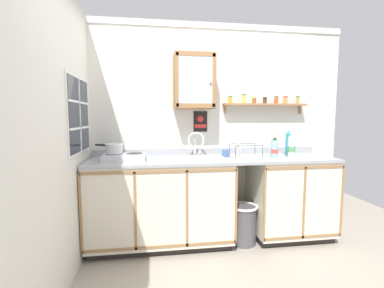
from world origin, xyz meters
The scene contains 21 objects.
floor centered at (0.00, 0.00, 0.00)m, with size 5.78×5.78×0.00m, color #9E9384.
back_wall centered at (0.00, 0.73, 1.28)m, with size 3.38×0.07×2.54m.
side_wall_left centered at (-1.41, -0.25, 1.27)m, with size 0.05×3.50×2.54m, color silver.
lower_cabinet_run centered at (-0.60, 0.39, 0.47)m, with size 1.56×0.63×0.94m.
lower_cabinet_run_right centered at (0.92, 0.39, 0.47)m, with size 0.92×0.63×0.94m.
countertop centered at (0.00, 0.39, 0.95)m, with size 2.74×0.65×0.03m, color #9EA3A8.
backsplash centered at (0.00, 0.69, 1.01)m, with size 2.74×0.02×0.08m, color #9EA3A8.
sink centered at (-0.16, 0.43, 0.96)m, with size 0.55×0.44×0.40m.
hot_plate_stove centered at (-0.98, 0.41, 1.00)m, with size 0.44×0.31×0.07m.
saucepan centered at (-1.09, 0.43, 1.10)m, with size 0.31×0.22×0.10m.
bottle_detergent_teal_0 centered at (0.93, 0.48, 1.11)m, with size 0.08×0.08×0.32m.
bottle_water_clear_1 centered at (0.89, 0.33, 1.09)m, with size 0.09×0.09×0.29m.
bottle_water_blue_2 centered at (0.68, 0.31, 1.07)m, with size 0.08×0.08×0.23m.
bottle_soda_green_3 centered at (0.76, 0.49, 1.08)m, with size 0.07×0.07×0.24m.
dish_rack centered at (0.37, 0.42, 0.99)m, with size 0.34×0.25×0.16m.
mug centered at (0.15, 0.48, 1.01)m, with size 0.08×0.11×0.09m.
wall_cabinet centered at (-0.20, 0.56, 1.83)m, with size 0.46×0.31×0.62m.
spice_shelf centered at (0.69, 0.63, 1.60)m, with size 1.04×0.14×0.23m.
warning_sign centered at (-0.10, 0.70, 1.37)m, with size 0.17×0.01×0.25m.
window centered at (-1.38, 0.21, 1.45)m, with size 0.03×0.75×0.74m.
trash_bin centered at (0.32, 0.30, 0.23)m, with size 0.32×0.32×0.44m.
Camera 1 is at (-0.68, -2.56, 1.43)m, focal length 25.48 mm.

